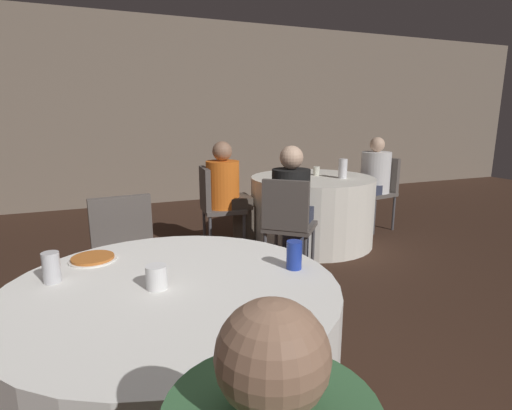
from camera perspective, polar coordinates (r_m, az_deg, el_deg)
name	(u,v)px	position (r m, az deg, el deg)	size (l,w,h in m)	color
wall_back	(114,113)	(6.39, -19.58, 12.33)	(16.00, 0.06, 2.80)	#7A6B5B
table_near	(176,368)	(1.78, -11.32, -21.82)	(1.30, 1.30, 0.72)	white
table_far	(312,210)	(4.36, 7.95, -0.72)	(1.31, 1.31, 0.72)	white
chair_near_north	(126,252)	(2.65, -18.11, -6.40)	(0.44, 0.44, 0.86)	#59514C
chair_far_southwest	(288,219)	(3.31, 4.56, -2.00)	(0.56, 0.56, 0.86)	#59514C
chair_far_west	(214,201)	(3.99, -5.97, 0.54)	(0.44, 0.43, 0.86)	#59514C
chair_far_east	(380,186)	(5.07, 17.24, 2.63)	(0.47, 0.47, 0.86)	#59514C
person_white_shirt	(371,183)	(4.94, 16.07, 2.98)	(0.51, 0.38, 1.11)	#33384C
person_black_shirt	(293,210)	(3.45, 5.24, -0.72)	(0.45, 0.46, 1.12)	#33384C
person_orange_shirt	(230,196)	(4.02, -3.70, 1.24)	(0.50, 0.34, 1.12)	#4C4238
pizza_plate_near	(93,258)	(1.97, -22.28, -7.08)	(0.21, 0.21, 0.02)	white
soda_can_silver	(51,267)	(1.77, -27.20, -7.93)	(0.07, 0.07, 0.12)	silver
soda_can_blue	(294,255)	(1.72, 5.47, -7.12)	(0.07, 0.07, 0.12)	#1E38A5
cup_near	(157,277)	(1.57, -14.02, -9.95)	(0.08, 0.08, 0.09)	white
bottle_far	(343,169)	(4.25, 12.29, 5.10)	(0.09, 0.09, 0.20)	white
cup_far	(316,171)	(4.42, 8.61, 4.84)	(0.07, 0.07, 0.10)	silver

